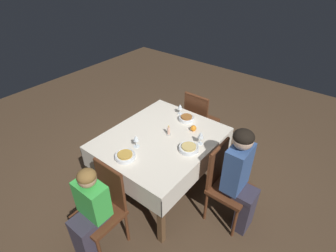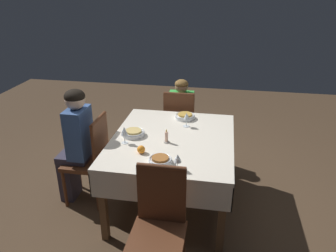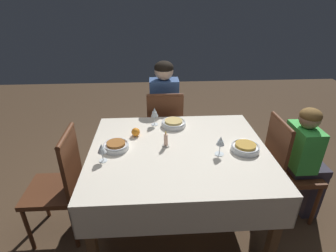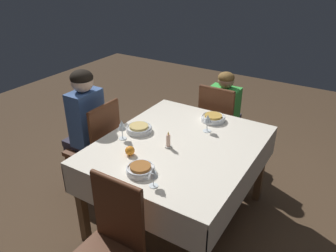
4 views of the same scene
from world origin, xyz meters
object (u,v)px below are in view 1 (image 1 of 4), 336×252
(bowl_north, at_px, (189,148))
(candle_centerpiece, at_px, (169,131))
(chair_east, at_px, (104,205))
(person_child_green, at_px, (89,213))
(orange_fruit, at_px, (193,128))
(chair_west, at_px, (199,119))
(wine_glass_west, at_px, (180,107))
(person_adult_denim, at_px, (241,176))
(bowl_east, at_px, (125,156))
(dining_table, at_px, (161,143))
(wine_glass_east, at_px, (136,139))
(chair_north, at_px, (225,181))
(wine_glass_north, at_px, (201,135))
(bowl_west, at_px, (186,118))

(bowl_north, relative_size, candle_centerpiece, 1.65)
(chair_east, distance_m, person_child_green, 0.17)
(bowl_north, bearing_deg, orange_fruit, -154.04)
(chair_west, height_order, wine_glass_west, chair_west)
(chair_east, height_order, person_adult_denim, person_adult_denim)
(bowl_east, height_order, orange_fruit, orange_fruit)
(dining_table, bearing_deg, bowl_north, 91.34)
(person_child_green, bearing_deg, person_adult_denim, 51.78)
(wine_glass_east, xyz_separation_m, orange_fruit, (-0.62, 0.31, -0.07))
(wine_glass_east, bearing_deg, chair_north, 111.61)
(person_child_green, height_order, wine_glass_north, person_child_green)
(chair_west, relative_size, candle_centerpiece, 7.22)
(dining_table, height_order, person_adult_denim, person_adult_denim)
(bowl_north, distance_m, wine_glass_west, 0.74)
(bowl_east, bearing_deg, person_adult_denim, 118.98)
(wine_glass_north, bearing_deg, candle_centerpiece, -77.98)
(bowl_north, bearing_deg, candle_centerpiece, -104.43)
(chair_north, height_order, chair_west, same)
(bowl_east, height_order, wine_glass_west, wine_glass_west)
(bowl_north, xyz_separation_m, wine_glass_east, (0.30, -0.47, 0.08))
(chair_west, height_order, wine_glass_north, chair_west)
(chair_north, xyz_separation_m, wine_glass_west, (-0.48, -0.94, 0.33))
(bowl_north, bearing_deg, wine_glass_east, -57.69)
(chair_east, xyz_separation_m, bowl_north, (-0.92, 0.32, 0.26))
(chair_north, bearing_deg, orange_fruit, 65.60)
(dining_table, xyz_separation_m, chair_west, (-0.91, -0.05, -0.15))
(person_adult_denim, distance_m, person_child_green, 1.46)
(chair_west, bearing_deg, wine_glass_east, 87.86)
(wine_glass_north, distance_m, bowl_west, 0.50)
(person_child_green, xyz_separation_m, wine_glass_north, (-1.25, 0.36, 0.30))
(orange_fruit, bearing_deg, candle_centerpiece, -36.74)
(bowl_west, bearing_deg, wine_glass_north, 52.71)
(chair_east, xyz_separation_m, person_adult_denim, (-0.98, 0.90, 0.17))
(person_child_green, xyz_separation_m, wine_glass_west, (-1.62, -0.19, 0.28))
(person_adult_denim, bearing_deg, candle_centerpiece, 88.25)
(person_child_green, distance_m, wine_glass_north, 1.34)
(chair_north, height_order, bowl_north, chair_north)
(bowl_west, bearing_deg, person_child_green, 1.20)
(wine_glass_west, bearing_deg, chair_east, 7.26)
(dining_table, bearing_deg, person_child_green, 3.08)
(bowl_east, bearing_deg, bowl_north, 139.23)
(orange_fruit, bearing_deg, bowl_north, 25.96)
(chair_west, relative_size, person_adult_denim, 0.78)
(wine_glass_north, bearing_deg, chair_north, 74.67)
(wine_glass_east, height_order, candle_centerpiece, wine_glass_east)
(bowl_east, distance_m, candle_centerpiece, 0.60)
(dining_table, relative_size, bowl_east, 6.41)
(chair_west, xyz_separation_m, wine_glass_west, (0.37, -0.08, 0.33))
(chair_west, xyz_separation_m, candle_centerpiece, (0.82, 0.09, 0.28))
(dining_table, distance_m, person_adult_denim, 0.96)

